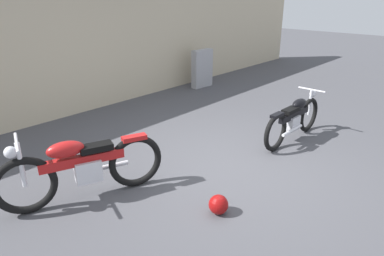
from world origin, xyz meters
TOP-DOWN VIEW (x-y plane):
  - ground_plane at (0.00, 0.00)m, footprint 40.00×40.00m
  - building_wall at (0.00, 4.29)m, footprint 18.00×0.30m
  - stone_marker at (3.45, 3.57)m, footprint 0.68×0.25m
  - helmet at (-1.14, -0.60)m, footprint 0.25×0.25m
  - motorcycle_black at (1.63, -0.20)m, footprint 1.93×0.54m
  - motorcycle_red at (-2.07, 0.94)m, footprint 2.09×0.96m

SIDE VIEW (x-z plane):
  - ground_plane at x=0.00m, z-range 0.00..0.00m
  - helmet at x=-1.14m, z-range 0.00..0.25m
  - motorcycle_black at x=1.63m, z-range -0.02..0.85m
  - motorcycle_red at x=-2.07m, z-range -0.02..0.97m
  - stone_marker at x=3.45m, z-range 0.00..1.07m
  - building_wall at x=0.00m, z-range 0.00..2.60m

